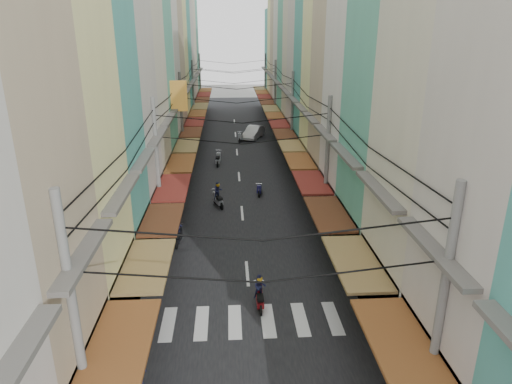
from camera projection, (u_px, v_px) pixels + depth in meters
name	position (u px, v px, depth m)	size (l,w,h in m)	color
ground	(246.00, 255.00, 24.96)	(160.00, 160.00, 0.00)	slate
road	(237.00, 157.00, 43.73)	(10.00, 80.00, 0.02)	black
sidewalk_left	(169.00, 158.00, 43.35)	(3.00, 80.00, 0.06)	slate
sidewalk_right	(305.00, 156.00, 44.10)	(3.00, 80.00, 0.06)	slate
crosswalk	(251.00, 321.00, 19.31)	(7.55, 2.40, 0.01)	silver
building_row_left	(139.00, 53.00, 36.74)	(7.80, 67.67, 23.70)	beige
building_row_right	(333.00, 58.00, 37.66)	(7.80, 68.98, 22.59)	teal
utility_poles	(238.00, 95.00, 36.82)	(10.20, 66.13, 8.20)	slate
white_car	(254.00, 138.00, 51.39)	(4.85, 1.90, 1.71)	silver
bicycle	(346.00, 229.00, 28.14)	(0.68, 1.81, 1.24)	black
moving_scooters	(226.00, 193.00, 32.90)	(5.60, 33.36, 1.78)	black
parked_scooters	(334.00, 281.00, 21.56)	(13.17, 13.62, 0.94)	black
pedestrians	(163.00, 220.00, 26.86)	(12.51, 26.81, 2.23)	black
market_umbrella	(401.00, 279.00, 18.93)	(2.06, 2.06, 2.17)	#B2B2B7
traffic_sign	(344.00, 235.00, 22.45)	(0.10, 0.64, 2.92)	slate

